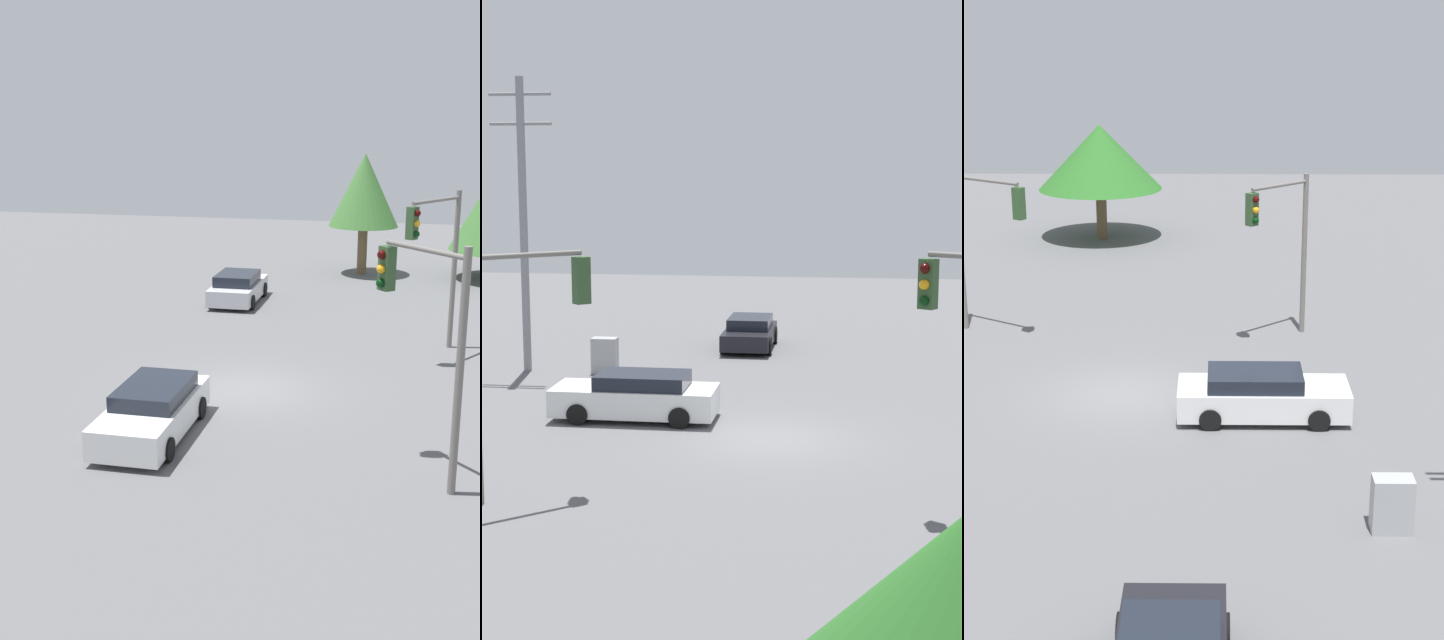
# 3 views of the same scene
# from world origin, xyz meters

# --- Properties ---
(ground_plane) EXTENTS (80.00, 80.00, 0.00)m
(ground_plane) POSITION_xyz_m (0.00, 0.00, 0.00)
(ground_plane) COLOR #5B5B5E
(sedan_white) EXTENTS (4.70, 1.98, 1.35)m
(sedan_white) POSITION_xyz_m (-3.99, 1.63, 0.66)
(sedan_white) COLOR silver
(sedan_white) RESTS_ON ground_plane
(sedan_dark) EXTENTS (1.99, 4.26, 1.26)m
(sedan_dark) POSITION_xyz_m (-1.99, 13.35, 0.62)
(sedan_dark) COLOR black
(sedan_dark) RESTS_ON ground_plane
(traffic_signal_main) EXTENTS (2.17, 2.03, 5.55)m
(traffic_signal_main) POSITION_xyz_m (-4.94, -5.18, 3.76)
(traffic_signal_main) COLOR slate
(traffic_signal_main) RESTS_ON ground_plane
(utility_pole_tall) EXTENTS (2.20, 0.28, 10.28)m
(utility_pole_tall) POSITION_xyz_m (-9.38, 7.83, 5.43)
(utility_pole_tall) COLOR gray
(utility_pole_tall) RESTS_ON ground_plane
(electrical_cabinet) EXTENTS (0.88, 0.54, 1.26)m
(electrical_cabinet) POSITION_xyz_m (-6.53, 7.78, 0.63)
(electrical_cabinet) COLOR #9EA0A3
(electrical_cabinet) RESTS_ON ground_plane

